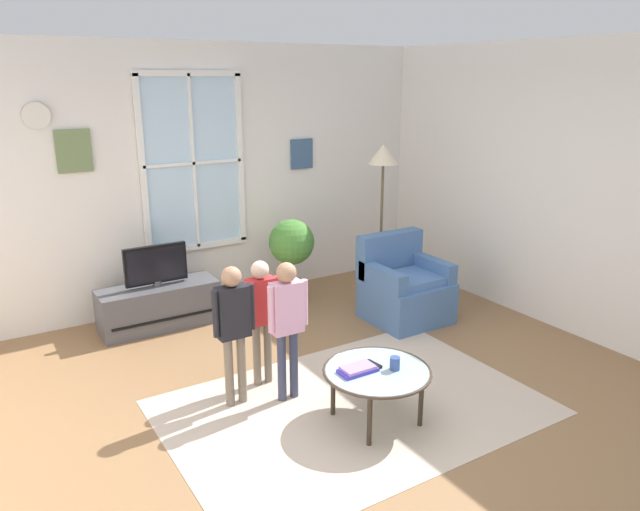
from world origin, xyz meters
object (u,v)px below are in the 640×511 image
object	(u,v)px
person_red_shirt	(261,308)
person_black_shirt	(233,320)
television	(156,265)
person_pink_shirt	(287,315)
cup	(395,363)
coffee_table	(377,373)
book_stack	(358,369)
potted_plant_by_window	(292,248)
armchair	(404,289)
remote_near_books	(374,364)
tv_stand	(159,306)
floor_lamp	(383,170)

from	to	relation	value
person_red_shirt	person_black_shirt	size ratio (longest dim) A/B	0.95
television	person_pink_shirt	distance (m)	1.96
television	cup	bearing A→B (deg)	-70.25
coffee_table	cup	xyz separation A→B (m)	(0.11, -0.06, 0.07)
person_black_shirt	book_stack	bearing A→B (deg)	-47.95
cup	potted_plant_by_window	bearing A→B (deg)	77.65
coffee_table	person_pink_shirt	distance (m)	0.80
armchair	person_red_shirt	bearing A→B (deg)	-165.88
television	person_black_shirt	size ratio (longest dim) A/B	0.55
remote_near_books	potted_plant_by_window	size ratio (longest dim) A/B	0.15
book_stack	tv_stand	bearing A→B (deg)	105.33
television	remote_near_books	bearing A→B (deg)	-71.24
cup	tv_stand	bearing A→B (deg)	109.73
book_stack	person_pink_shirt	bearing A→B (deg)	114.80
tv_stand	remote_near_books	distance (m)	2.61
tv_stand	television	world-z (taller)	television
armchair	floor_lamp	size ratio (longest dim) A/B	0.50
tv_stand	armchair	world-z (taller)	armchair
coffee_table	person_red_shirt	size ratio (longest dim) A/B	0.75
floor_lamp	person_black_shirt	bearing A→B (deg)	-150.53
remote_near_books	potted_plant_by_window	distance (m)	2.46
book_stack	potted_plant_by_window	world-z (taller)	potted_plant_by_window
television	remote_near_books	distance (m)	2.61
potted_plant_by_window	book_stack	bearing A→B (deg)	-108.41
coffee_table	person_black_shirt	size ratio (longest dim) A/B	0.71
tv_stand	book_stack	size ratio (longest dim) A/B	4.19
television	person_red_shirt	size ratio (longest dim) A/B	0.58
tv_stand	coffee_table	xyz separation A→B (m)	(0.81, -2.53, 0.16)
book_stack	floor_lamp	world-z (taller)	floor_lamp
cup	potted_plant_by_window	size ratio (longest dim) A/B	0.10
person_black_shirt	floor_lamp	distance (m)	2.87
tv_stand	cup	world-z (taller)	cup
floor_lamp	book_stack	bearing A→B (deg)	-130.57
armchair	coffee_table	xyz separation A→B (m)	(-1.41, -1.41, 0.06)
television	person_red_shirt	bearing A→B (deg)	-77.23
book_stack	armchair	bearing A→B (deg)	41.37
remote_near_books	person_pink_shirt	bearing A→B (deg)	127.33
book_stack	floor_lamp	bearing A→B (deg)	49.43
television	potted_plant_by_window	distance (m)	1.48
book_stack	remote_near_books	size ratio (longest dim) A/B	1.98
television	armchair	size ratio (longest dim) A/B	0.71
floor_lamp	television	bearing A→B (deg)	170.47
armchair	floor_lamp	xyz separation A→B (m)	(0.23, 0.71, 1.12)
tv_stand	person_black_shirt	distance (m)	1.84
coffee_table	person_black_shirt	xyz separation A→B (m)	(-0.77, 0.76, 0.31)
person_black_shirt	person_red_shirt	bearing A→B (deg)	29.62
person_pink_shirt	potted_plant_by_window	world-z (taller)	person_pink_shirt
television	remote_near_books	size ratio (longest dim) A/B	4.40
armchair	person_pink_shirt	size ratio (longest dim) A/B	0.78
person_red_shirt	person_pink_shirt	world-z (taller)	person_pink_shirt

